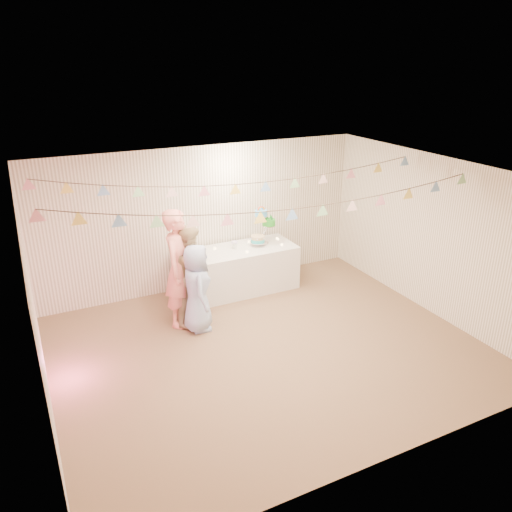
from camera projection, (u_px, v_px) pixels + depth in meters
name	position (u px, v px, depth m)	size (l,w,h in m)	color
floor	(268.00, 348.00, 7.38)	(6.00, 6.00, 0.00)	brown
ceiling	(269.00, 175.00, 6.40)	(6.00, 6.00, 0.00)	silver
back_wall	(204.00, 218.00, 8.97)	(6.00, 6.00, 0.00)	white
front_wall	(388.00, 360.00, 4.81)	(6.00, 6.00, 0.00)	white
left_wall	(35.00, 314.00, 5.67)	(5.00, 5.00, 0.00)	white
right_wall	(432.00, 236.00, 8.12)	(5.00, 5.00, 0.00)	white
table	(237.00, 270.00, 9.06)	(2.15, 0.86, 0.81)	white
cake_stand	(263.00, 229.00, 9.07)	(0.60, 0.35, 0.67)	silver
cake_bottom	(257.00, 244.00, 9.05)	(0.31, 0.31, 0.15)	#29BEBF
cake_middle	(269.00, 225.00, 9.21)	(0.27, 0.27, 0.22)	green
cake_top_tier	(261.00, 215.00, 8.91)	(0.25, 0.25, 0.19)	#48A7E3
platter	(205.00, 259.00, 8.63)	(0.36, 0.36, 0.02)	white
posy	(235.00, 248.00, 8.93)	(0.13, 0.13, 0.15)	white
person_adult_a	(180.00, 268.00, 7.75)	(0.70, 0.46, 1.91)	#F68B80
person_adult_b	(191.00, 274.00, 7.88)	(0.79, 0.62, 1.63)	tan
person_child	(197.00, 288.00, 7.66)	(0.69, 0.45, 1.41)	#9CB1DD
bunting_back	(235.00, 177.00, 7.41)	(5.60, 1.10, 0.40)	pink
bunting_front	(276.00, 200.00, 6.34)	(5.60, 0.90, 0.36)	#72A5E5
tealight_0	(197.00, 259.00, 8.45)	(0.04, 0.04, 0.03)	#FFD88C
tealight_1	(215.00, 248.00, 8.91)	(0.04, 0.04, 0.03)	#FFD88C
tealight_2	(247.00, 252.00, 8.76)	(0.04, 0.04, 0.03)	#FFD88C
tealight_3	(249.00, 242.00, 9.23)	(0.04, 0.04, 0.03)	#FFD88C
tealight_4	(282.00, 245.00, 9.09)	(0.04, 0.04, 0.03)	#FFD88C
tealight_5	(277.00, 238.00, 9.39)	(0.04, 0.04, 0.03)	#FFD88C
tealight_6	(278.00, 239.00, 9.36)	(0.04, 0.04, 0.03)	#FFD88C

